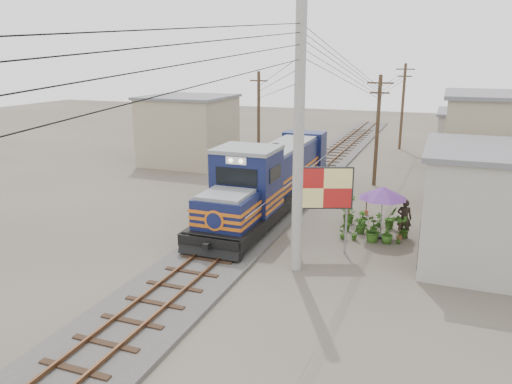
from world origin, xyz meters
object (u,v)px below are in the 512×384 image
at_px(billboard, 323,190).
at_px(vendor, 404,218).
at_px(locomotive, 272,179).
at_px(market_umbrella, 383,193).

xyz_separation_m(billboard, vendor, (3.07, 3.27, -1.86)).
bearing_deg(locomotive, billboard, -52.28).
height_order(locomotive, market_umbrella, locomotive).
relative_size(market_umbrella, vendor, 1.53).
bearing_deg(billboard, vendor, 25.98).
bearing_deg(market_umbrella, vendor, 24.75).
height_order(market_umbrella, vendor, market_umbrella).
relative_size(billboard, market_umbrella, 1.34).
distance_m(billboard, market_umbrella, 3.56).
xyz_separation_m(locomotive, vendor, (7.13, -1.98, -0.78)).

